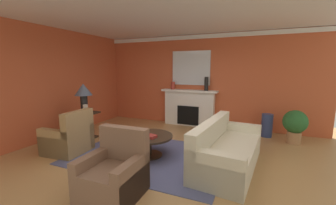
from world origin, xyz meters
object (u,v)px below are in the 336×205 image
side_table (85,124)px  coffee_table (149,141)px  vase_on_side_table (85,109)px  mantel_mirror (191,68)px  vase_tall_corner (267,125)px  fireplace (189,109)px  vase_mantel_left (173,86)px  armchair_near_window (69,139)px  vase_mantel_right (206,84)px  armchair_facing_fireplace (114,175)px  sofa (226,151)px  table_lamp (83,92)px  potted_plant (295,124)px

side_table → coffee_table: bearing=-9.9°
coffee_table → vase_on_side_table: size_ratio=4.26×
mantel_mirror → vase_tall_corner: (2.29, -0.42, -1.53)m
fireplace → vase_tall_corner: 2.32m
vase_tall_corner → side_table: bearing=-155.1°
vase_tall_corner → vase_mantel_left: vase_mantel_left is taller
armchair_near_window → side_table: bearing=113.2°
coffee_table → vase_mantel_right: vase_mantel_right is taller
armchair_facing_fireplace → vase_mantel_right: size_ratio=2.28×
vase_mantel_right → armchair_facing_fireplace: bearing=-95.2°
sofa → table_lamp: 3.76m
table_lamp → vase_on_side_table: size_ratio=3.20×
side_table → table_lamp: 0.82m
side_table → table_lamp: (-0.00, 0.00, 0.82)m
armchair_near_window → vase_mantel_right: size_ratio=2.28×
armchair_facing_fireplace → vase_mantel_left: 4.26m
vase_tall_corner → vase_on_side_table: vase_on_side_table is taller
table_lamp → vase_mantel_left: (1.55, 2.29, 0.06)m
armchair_facing_fireplace → table_lamp: bearing=141.7°
coffee_table → vase_mantel_left: size_ratio=4.06×
armchair_near_window → coffee_table: (1.70, 0.52, 0.03)m
armchair_facing_fireplace → vase_mantel_left: bearing=100.1°
mantel_mirror → armchair_facing_fireplace: size_ratio=1.31×
vase_tall_corner → vase_mantel_left: size_ratio=2.53×
vase_tall_corner → vase_mantel_left: (-2.84, 0.25, 0.97)m
potted_plant → table_lamp: bearing=-161.1°
fireplace → vase_on_side_table: 3.15m
mantel_mirror → potted_plant: mantel_mirror is taller
side_table → vase_mantel_left: size_ratio=2.84×
armchair_near_window → side_table: size_ratio=1.36×
fireplace → armchair_near_window: size_ratio=1.89×
armchair_near_window → vase_on_side_table: bearing=106.6°
armchair_facing_fireplace → table_lamp: size_ratio=1.27×
fireplace → vase_on_side_table: fireplace is taller
vase_mantel_left → vase_mantel_right: vase_mantel_right is taller
table_lamp → mantel_mirror: bearing=49.5°
sofa → coffee_table: size_ratio=2.18×
side_table → vase_on_side_table: 0.46m
armchair_facing_fireplace → coffee_table: bearing=98.0°
mantel_mirror → armchair_near_window: mantel_mirror is taller
armchair_near_window → mantel_mirror: bearing=62.7°
vase_mantel_right → potted_plant: (2.34, -0.58, -0.88)m
table_lamp → vase_mantel_right: size_ratio=1.80×
armchair_facing_fireplace → table_lamp: table_lamp is taller
vase_mantel_left → vase_on_side_table: vase_mantel_left is taller
vase_mantel_left → potted_plant: vase_mantel_left is taller
side_table → vase_tall_corner: (4.39, 2.04, -0.09)m
vase_mantel_right → sofa: bearing=-68.4°
table_lamp → vase_mantel_left: table_lamp is taller
vase_mantel_left → coffee_table: bearing=-78.8°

